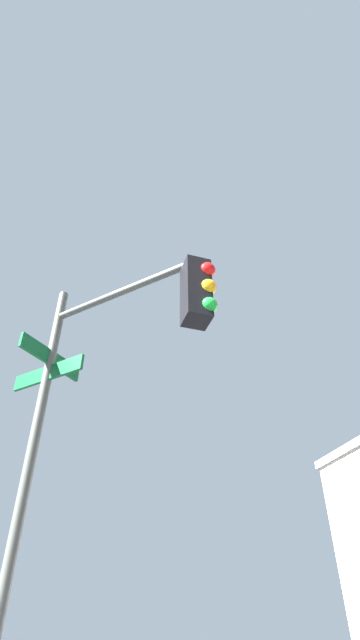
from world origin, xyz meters
name	(u,v)px	position (x,y,z in m)	size (l,w,h in m)	color
traffic_signal_near	(111,369)	(-5.85, -6.70, 3.57)	(2.18, 1.96, 5.07)	#474C47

